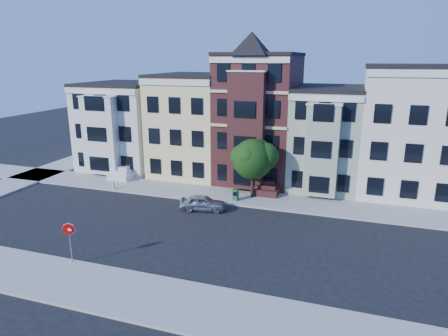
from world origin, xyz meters
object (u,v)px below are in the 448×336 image
(street_tree, at_px, (253,162))
(stop_sign, at_px, (70,240))
(parked_car, at_px, (203,203))
(fire_hydrant, at_px, (113,186))
(newspaper_box, at_px, (236,195))

(street_tree, bearing_deg, stop_sign, -116.39)
(parked_car, relative_size, fire_hydrant, 5.65)
(fire_hydrant, xyz_separation_m, stop_sign, (5.49, -12.60, 1.08))
(parked_car, distance_m, stop_sign, 11.43)
(street_tree, relative_size, newspaper_box, 6.53)
(parked_car, xyz_separation_m, stop_sign, (-4.13, -10.62, 0.94))
(parked_car, xyz_separation_m, newspaper_box, (1.94, 2.65, 0.01))
(street_tree, height_order, fire_hydrant, street_tree)
(fire_hydrant, distance_m, stop_sign, 13.78)
(street_tree, height_order, newspaper_box, street_tree)
(newspaper_box, distance_m, fire_hydrant, 11.57)
(stop_sign, bearing_deg, newspaper_box, 67.77)
(newspaper_box, xyz_separation_m, fire_hydrant, (-11.55, -0.67, -0.16))
(street_tree, relative_size, fire_hydrant, 9.76)
(parked_car, bearing_deg, street_tree, -50.21)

